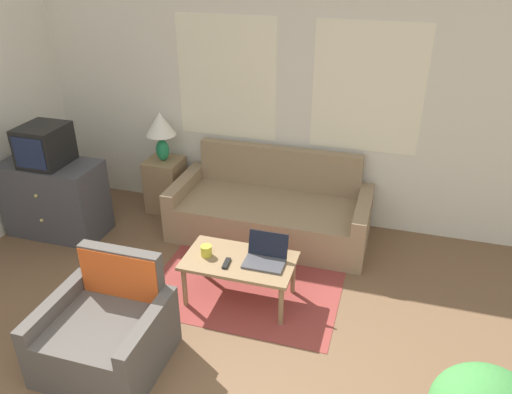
{
  "coord_description": "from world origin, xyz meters",
  "views": [
    {
      "loc": [
        0.99,
        -1.4,
        2.89
      ],
      "look_at": [
        -0.18,
        2.53,
        0.75
      ],
      "focal_mm": 35.0,
      "sensor_mm": 36.0,
      "label": 1
    }
  ],
  "objects_px": {
    "laptop": "(266,256)",
    "table_lamp": "(161,128)",
    "couch": "(271,211)",
    "coffee_table": "(239,264)",
    "tv_remote": "(226,263)",
    "armchair": "(108,332)",
    "television": "(44,145)",
    "cup_navy": "(206,251)"
  },
  "relations": [
    {
      "from": "laptop",
      "to": "table_lamp",
      "type": "bearing_deg",
      "value": 140.3
    },
    {
      "from": "couch",
      "to": "laptop",
      "type": "distance_m",
      "value": 1.19
    },
    {
      "from": "coffee_table",
      "to": "tv_remote",
      "type": "relative_size",
      "value": 6.3
    },
    {
      "from": "couch",
      "to": "tv_remote",
      "type": "height_order",
      "value": "couch"
    },
    {
      "from": "armchair",
      "to": "laptop",
      "type": "height_order",
      "value": "armchair"
    },
    {
      "from": "television",
      "to": "tv_remote",
      "type": "height_order",
      "value": "television"
    },
    {
      "from": "coffee_table",
      "to": "cup_navy",
      "type": "relative_size",
      "value": 9.87
    },
    {
      "from": "tv_remote",
      "to": "couch",
      "type": "bearing_deg",
      "value": 87.68
    },
    {
      "from": "table_lamp",
      "to": "coffee_table",
      "type": "xyz_separation_m",
      "value": [
        1.36,
        -1.35,
        -0.64
      ]
    },
    {
      "from": "television",
      "to": "laptop",
      "type": "bearing_deg",
      "value": -11.35
    },
    {
      "from": "couch",
      "to": "cup_navy",
      "type": "distance_m",
      "value": 1.25
    },
    {
      "from": "couch",
      "to": "table_lamp",
      "type": "xyz_separation_m",
      "value": [
        -1.33,
        0.17,
        0.76
      ]
    },
    {
      "from": "coffee_table",
      "to": "tv_remote",
      "type": "distance_m",
      "value": 0.14
    },
    {
      "from": "couch",
      "to": "table_lamp",
      "type": "height_order",
      "value": "table_lamp"
    },
    {
      "from": "couch",
      "to": "cup_navy",
      "type": "relative_size",
      "value": 21.34
    },
    {
      "from": "television",
      "to": "cup_navy",
      "type": "relative_size",
      "value": 4.86
    },
    {
      "from": "television",
      "to": "cup_navy",
      "type": "distance_m",
      "value": 2.11
    },
    {
      "from": "table_lamp",
      "to": "cup_navy",
      "type": "relative_size",
      "value": 5.78
    },
    {
      "from": "armchair",
      "to": "coffee_table",
      "type": "xyz_separation_m",
      "value": [
        0.72,
        0.96,
        0.12
      ]
    },
    {
      "from": "couch",
      "to": "television",
      "type": "height_order",
      "value": "television"
    },
    {
      "from": "laptop",
      "to": "coffee_table",
      "type": "bearing_deg",
      "value": -170.55
    },
    {
      "from": "television",
      "to": "armchair",
      "type": "bearing_deg",
      "value": -44.37
    },
    {
      "from": "laptop",
      "to": "cup_navy",
      "type": "relative_size",
      "value": 3.55
    },
    {
      "from": "armchair",
      "to": "cup_navy",
      "type": "xyz_separation_m",
      "value": [
        0.43,
        0.94,
        0.22
      ]
    },
    {
      "from": "cup_navy",
      "to": "tv_remote",
      "type": "relative_size",
      "value": 0.64
    },
    {
      "from": "television",
      "to": "tv_remote",
      "type": "relative_size",
      "value": 3.1
    },
    {
      "from": "couch",
      "to": "armchair",
      "type": "bearing_deg",
      "value": -107.82
    },
    {
      "from": "armchair",
      "to": "coffee_table",
      "type": "bearing_deg",
      "value": 53.14
    },
    {
      "from": "couch",
      "to": "cup_navy",
      "type": "bearing_deg",
      "value": -102.34
    },
    {
      "from": "table_lamp",
      "to": "couch",
      "type": "bearing_deg",
      "value": -7.2
    },
    {
      "from": "cup_navy",
      "to": "couch",
      "type": "bearing_deg",
      "value": 77.66
    },
    {
      "from": "table_lamp",
      "to": "armchair",
      "type": "bearing_deg",
      "value": -74.61
    },
    {
      "from": "table_lamp",
      "to": "cup_navy",
      "type": "height_order",
      "value": "table_lamp"
    },
    {
      "from": "tv_remote",
      "to": "laptop",
      "type": "bearing_deg",
      "value": 23.68
    },
    {
      "from": "couch",
      "to": "armchair",
      "type": "distance_m",
      "value": 2.25
    },
    {
      "from": "coffee_table",
      "to": "tv_remote",
      "type": "height_order",
      "value": "tv_remote"
    },
    {
      "from": "couch",
      "to": "table_lamp",
      "type": "bearing_deg",
      "value": 172.8
    },
    {
      "from": "laptop",
      "to": "couch",
      "type": "bearing_deg",
      "value": 102.56
    },
    {
      "from": "couch",
      "to": "laptop",
      "type": "xyz_separation_m",
      "value": [
        0.26,
        -1.15,
        0.22
      ]
    },
    {
      "from": "couch",
      "to": "armchair",
      "type": "relative_size",
      "value": 2.4
    },
    {
      "from": "table_lamp",
      "to": "coffee_table",
      "type": "height_order",
      "value": "table_lamp"
    },
    {
      "from": "armchair",
      "to": "coffee_table",
      "type": "height_order",
      "value": "armchair"
    }
  ]
}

